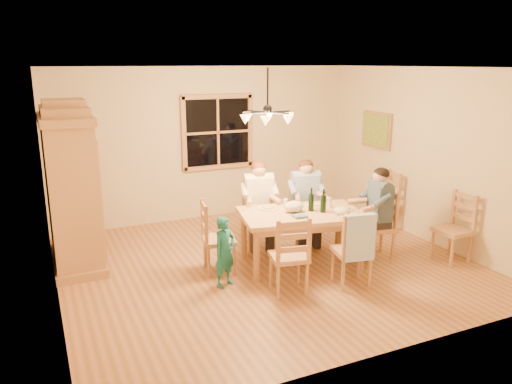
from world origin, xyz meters
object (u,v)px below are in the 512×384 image
adult_woman (259,194)px  chair_spare_front (451,241)px  dining_table (301,220)px  adult_plaid_man (305,191)px  armoire (72,191)px  chair_spare_back (382,212)px  chair_near_right (351,262)px  wine_bottle_a (311,199)px  chair_far_right (305,225)px  child (225,252)px  chair_far_left (259,228)px  chair_near_left (289,268)px  chandelier (267,116)px  wine_bottle_b (323,201)px  chair_end_right (376,237)px  chair_end_left (219,250)px  adult_slate_man (379,201)px

adult_woman → chair_spare_front: (2.27, -1.64, -0.54)m
dining_table → adult_plaid_man: size_ratio=2.09×
armoire → chair_spare_back: (4.87, -0.52, -0.75)m
chair_near_right → wine_bottle_a: 1.07m
chair_near_right → chair_far_right: bearing=93.4°
armoire → child: bearing=-42.8°
chair_spare_front → child: bearing=78.7°
chair_near_right → child: bearing=167.9°
armoire → wine_bottle_a: armoire is taller
chair_far_right → adult_plaid_man: (0.00, -0.00, 0.54)m
chair_far_left → chair_spare_front: 2.80m
chair_far_left → chair_far_right: same height
chair_far_left → chair_far_right: (0.73, -0.14, 0.00)m
chair_near_left → wine_bottle_a: size_ratio=3.00×
chair_near_right → adult_woman: 1.86m
dining_table → chair_spare_back: bearing=21.0°
chair_far_right → chair_spare_front: size_ratio=1.00×
adult_plaid_man → chair_spare_front: size_ratio=0.88×
chandelier → adult_plaid_man: bearing=29.6°
chandelier → wine_bottle_b: size_ratio=2.33×
adult_plaid_man → armoire: bearing=1.1°
chair_end_right → adult_woman: size_ratio=1.13×
adult_plaid_man → child: 1.97m
dining_table → child: (-1.22, -0.22, -0.20)m
wine_bottle_b → chair_far_right: bearing=76.6°
chair_near_left → chair_near_right: same height
adult_plaid_man → chair_spare_back: 1.64m
chair_end_right → chair_spare_back: bearing=-30.3°
chandelier → chair_end_left: chandelier is taller
chandelier → child: size_ratio=0.84×
armoire → dining_table: bearing=-24.4°
adult_plaid_man → chair_spare_front: (1.55, -1.49, -0.54)m
wine_bottle_b → adult_plaid_man: bearing=76.6°
armoire → chair_spare_front: (4.87, -2.08, -0.75)m
chair_end_left → chair_spare_front: 3.31m
wine_bottle_a → child: 1.47m
chair_near_right → adult_plaid_man: 1.66m
adult_slate_man → wine_bottle_a: adult_slate_man is taller
chair_end_right → wine_bottle_b: wine_bottle_b is taller
chair_end_right → wine_bottle_b: bearing=94.4°
armoire → wine_bottle_b: (3.13, -1.42, -0.13)m
chair_far_left → adult_slate_man: 1.84m
chair_near_right → chair_spare_front: (1.76, 0.07, 0.00)m
chair_far_left → chair_end_right: size_ratio=1.00×
dining_table → child: 1.26m
chair_far_left → chair_spare_front: (2.27, -1.64, 0.00)m
adult_woman → dining_table: bearing=117.9°
armoire → wine_bottle_b: bearing=-24.4°
chair_end_left → adult_slate_man: size_ratio=1.13×
dining_table → child: child is taller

